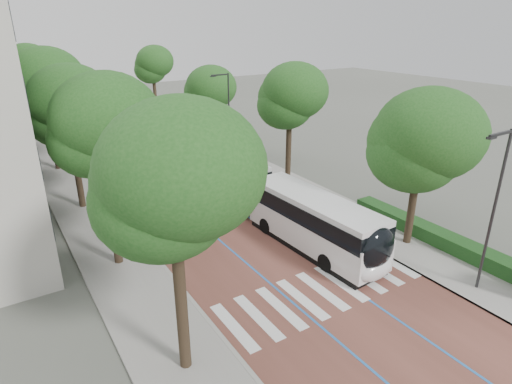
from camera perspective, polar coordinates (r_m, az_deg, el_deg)
ground at (r=21.22m, az=10.15°, el=-14.33°), size 160.00×160.00×0.00m
road at (r=55.04m, az=-19.15°, el=7.63°), size 11.00×140.00×0.02m
sidewalk_left at (r=53.87m, az=-26.88°, el=6.23°), size 4.00×140.00×0.12m
sidewalk_right at (r=57.15m, az=-11.83°, el=8.91°), size 4.00×140.00×0.12m
kerb_left at (r=54.07m, az=-24.90°, el=6.61°), size 0.20×140.00×0.14m
kerb_right at (r=56.52m, az=-13.63°, el=8.62°), size 0.20×140.00×0.14m
zebra_crossing at (r=21.91m, az=8.77°, el=-12.85°), size 10.55×3.60×0.01m
lane_line_left at (r=54.70m, az=-20.77°, el=7.35°), size 0.12×126.00×0.01m
lane_line_right at (r=55.41m, az=-17.55°, el=7.92°), size 0.12×126.00×0.01m
hedge at (r=27.22m, az=24.67°, el=-6.22°), size 1.20×14.00×0.80m
streetlight_near at (r=22.22m, az=29.14°, el=-1.02°), size 1.82×0.20×8.00m
streetlight_far at (r=39.76m, az=-3.86°, el=10.79°), size 1.82×0.20×8.00m
lamp_post_left at (r=22.68m, az=-14.87°, el=-0.35°), size 0.14×0.14×8.00m
trees_left at (r=39.35m, az=-26.12°, el=11.98°), size 6.33×60.72×9.99m
trees_right at (r=37.29m, az=0.04°, el=12.39°), size 6.00×47.43×9.07m
lead_bus at (r=27.51m, az=2.33°, el=-1.24°), size 3.36×18.49×3.20m
bus_queued_0 at (r=41.12m, az=-10.05°, el=6.31°), size 2.62×12.42×3.20m
bus_queued_1 at (r=52.80m, az=-15.40°, el=9.29°), size 3.05×12.49×3.20m
bus_queued_2 at (r=65.60m, az=-19.10°, el=11.21°), size 2.56×12.40×3.20m
bus_queued_3 at (r=78.54m, az=-21.64°, el=12.47°), size 2.64×12.42×3.20m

